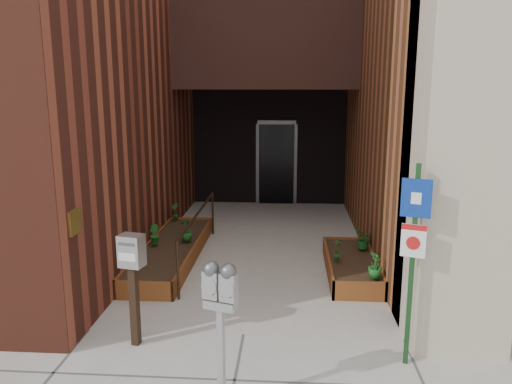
# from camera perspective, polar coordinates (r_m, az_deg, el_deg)

# --- Properties ---
(ground) EXTENTS (80.00, 80.00, 0.00)m
(ground) POSITION_cam_1_polar(r_m,az_deg,el_deg) (6.56, -1.47, -16.00)
(ground) COLOR #9E9991
(ground) RESTS_ON ground
(architecture) EXTENTS (20.00, 14.60, 10.00)m
(architecture) POSITION_cam_1_polar(r_m,az_deg,el_deg) (12.81, 0.64, 20.60)
(architecture) COLOR maroon
(architecture) RESTS_ON ground
(planter_left) EXTENTS (0.90, 3.60, 0.30)m
(planter_left) POSITION_cam_1_polar(r_m,az_deg,el_deg) (9.20, -9.58, -6.80)
(planter_left) COLOR brown
(planter_left) RESTS_ON ground
(planter_right) EXTENTS (0.80, 2.20, 0.30)m
(planter_right) POSITION_cam_1_polar(r_m,az_deg,el_deg) (8.55, 10.81, -8.33)
(planter_right) COLOR brown
(planter_right) RESTS_ON ground
(handrail) EXTENTS (0.04, 3.34, 0.90)m
(handrail) POSITION_cam_1_polar(r_m,az_deg,el_deg) (8.88, -6.64, -3.28)
(handrail) COLOR black
(handrail) RESTS_ON ground
(parking_meter) EXTENTS (0.35, 0.21, 1.49)m
(parking_meter) POSITION_cam_1_polar(r_m,az_deg,el_deg) (4.78, -4.12, -11.84)
(parking_meter) COLOR #A2A3A5
(parking_meter) RESTS_ON ground
(sign_post) EXTENTS (0.30, 0.12, 2.29)m
(sign_post) POSITION_cam_1_polar(r_m,az_deg,el_deg) (5.65, 17.53, -5.78)
(sign_post) COLOR #153A19
(sign_post) RESTS_ON ground
(payment_dropbox) EXTENTS (0.31, 0.26, 1.39)m
(payment_dropbox) POSITION_cam_1_polar(r_m,az_deg,el_deg) (6.11, -13.95, -8.25)
(payment_dropbox) COLOR black
(payment_dropbox) RESTS_ON ground
(shrub_left_a) EXTENTS (0.34, 0.34, 0.34)m
(shrub_left_a) POSITION_cam_1_polar(r_m,az_deg,el_deg) (8.13, -13.62, -7.04)
(shrub_left_a) COLOR #2B5D1A
(shrub_left_a) RESTS_ON planter_left
(shrub_left_b) EXTENTS (0.28, 0.28, 0.36)m
(shrub_left_b) POSITION_cam_1_polar(r_m,az_deg,el_deg) (9.12, -11.58, -4.78)
(shrub_left_b) COLOR #1B601D
(shrub_left_b) RESTS_ON planter_left
(shrub_left_c) EXTENTS (0.25, 0.25, 0.39)m
(shrub_left_c) POSITION_cam_1_polar(r_m,az_deg,el_deg) (9.23, -7.96, -4.33)
(shrub_left_c) COLOR #175117
(shrub_left_c) RESTS_ON planter_left
(shrub_left_d) EXTENTS (0.27, 0.27, 0.37)m
(shrub_left_d) POSITION_cam_1_polar(r_m,az_deg,el_deg) (10.67, -9.23, -2.19)
(shrub_left_d) COLOR #255117
(shrub_left_d) RESTS_ON planter_left
(shrub_right_a) EXTENTS (0.27, 0.27, 0.38)m
(shrub_right_a) POSITION_cam_1_polar(r_m,az_deg,el_deg) (7.63, 13.47, -8.17)
(shrub_right_a) COLOR #1C6322
(shrub_right_a) RESTS_ON planter_right
(shrub_right_b) EXTENTS (0.26, 0.26, 0.36)m
(shrub_right_b) POSITION_cam_1_polar(r_m,az_deg,el_deg) (8.24, 9.32, -6.51)
(shrub_right_b) COLOR #254F16
(shrub_right_b) RESTS_ON planter_right
(shrub_right_c) EXTENTS (0.39, 0.39, 0.37)m
(shrub_right_c) POSITION_cam_1_polar(r_m,az_deg,el_deg) (8.88, 12.19, -5.22)
(shrub_right_c) COLOR #1B5F1F
(shrub_right_c) RESTS_ON planter_right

